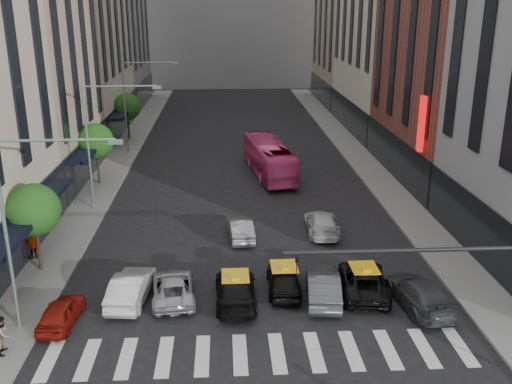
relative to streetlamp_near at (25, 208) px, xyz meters
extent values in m
plane|color=black|center=(10.04, -4.00, -5.90)|extent=(160.00, 160.00, 0.00)
cube|color=slate|center=(-1.46, 26.00, -5.83)|extent=(3.00, 96.00, 0.15)
cube|color=slate|center=(21.54, 26.00, -5.83)|extent=(3.00, 96.00, 0.15)
cube|color=tan|center=(-6.96, 24.00, 6.10)|extent=(8.00, 16.00, 24.00)
cube|color=brown|center=(27.04, 23.00, 7.10)|extent=(8.00, 18.00, 26.00)
cube|color=tan|center=(27.04, 61.00, 8.10)|extent=(8.00, 18.00, 28.00)
cylinder|color=black|center=(-1.76, 6.00, -4.18)|extent=(0.18, 0.18, 3.15)
sphere|color=#234D16|center=(-1.76, 6.00, -2.24)|extent=(2.88, 2.88, 2.88)
cylinder|color=black|center=(-1.76, 22.00, -4.18)|extent=(0.18, 0.18, 3.15)
sphere|color=#234D16|center=(-1.76, 22.00, -2.24)|extent=(2.88, 2.88, 2.88)
cylinder|color=black|center=(-1.76, 38.00, -4.18)|extent=(0.18, 0.18, 3.15)
sphere|color=#234D16|center=(-1.76, 38.00, -2.24)|extent=(2.88, 2.88, 2.88)
cylinder|color=gray|center=(-0.96, 0.00, -1.25)|extent=(0.16, 0.16, 9.00)
cylinder|color=gray|center=(1.54, 0.00, 2.95)|extent=(5.00, 0.12, 0.12)
cube|color=gray|center=(4.04, 0.00, 2.85)|extent=(0.60, 0.25, 0.18)
cylinder|color=gray|center=(-0.96, 16.00, -1.25)|extent=(0.16, 0.16, 9.00)
cylinder|color=gray|center=(1.54, 16.00, 2.95)|extent=(5.00, 0.12, 0.12)
cube|color=gray|center=(4.04, 16.00, 2.85)|extent=(0.60, 0.25, 0.18)
cylinder|color=gray|center=(-0.96, 32.00, -1.25)|extent=(0.16, 0.16, 9.00)
cylinder|color=gray|center=(1.54, 32.00, 2.95)|extent=(5.00, 0.12, 0.12)
cube|color=gray|center=(4.04, 32.00, 2.85)|extent=(0.60, 0.25, 0.18)
cylinder|color=black|center=(15.54, -5.00, -0.10)|extent=(10.00, 0.16, 0.16)
imported|color=black|center=(11.04, -5.00, -0.60)|extent=(0.13, 0.16, 0.80)
cube|color=red|center=(22.64, 16.00, 0.10)|extent=(0.30, 0.70, 4.00)
imported|color=maroon|center=(0.84, 0.39, -5.29)|extent=(1.72, 3.68, 1.22)
imported|color=silver|center=(3.75, 2.43, -5.16)|extent=(2.04, 4.65, 1.49)
imported|color=#ABABB1|center=(5.83, 2.52, -5.28)|extent=(2.54, 4.69, 1.25)
imported|color=black|center=(8.97, 1.98, -5.19)|extent=(2.05, 4.94, 1.43)
imported|color=black|center=(11.48, 2.94, -5.20)|extent=(1.78, 4.17, 1.40)
imported|color=#3B3E43|center=(13.35, 2.04, -5.15)|extent=(2.06, 4.71, 1.50)
imported|color=black|center=(15.54, 2.58, -5.21)|extent=(2.88, 5.21, 1.38)
imported|color=#37383D|center=(17.93, 1.04, -5.19)|extent=(2.55, 5.09, 1.42)
imported|color=#A0A0A5|center=(9.46, 10.09, -5.24)|extent=(1.75, 4.15, 1.33)
imported|color=silver|center=(14.76, 10.72, -5.22)|extent=(2.13, 4.81, 1.37)
imported|color=#E6438A|center=(12.39, 23.90, -4.40)|extent=(4.00, 11.02, 3.00)
imported|color=gray|center=(-0.90, -1.98, -4.90)|extent=(0.73, 0.89, 1.71)
imported|color=gray|center=(-2.56, 7.45, -4.96)|extent=(0.99, 0.59, 1.58)
camera|label=1|loc=(8.52, -23.35, 8.33)|focal=40.00mm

